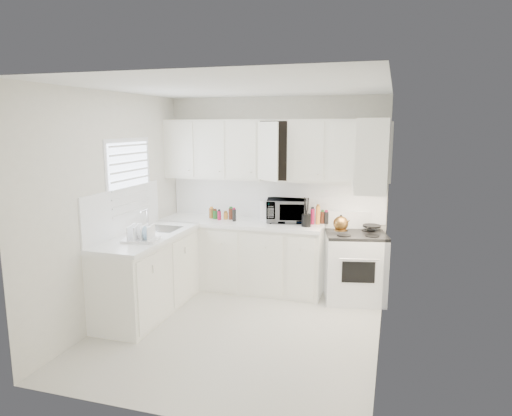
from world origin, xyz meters
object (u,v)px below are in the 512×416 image
at_px(stove, 355,258).
at_px(rice_cooker, 274,213).
at_px(tea_kettle, 341,222).
at_px(utensil_crock, 306,212).
at_px(dish_rack, 140,232).
at_px(microwave, 287,208).

relative_size(stove, rice_cooker, 4.84).
distance_m(stove, tea_kettle, 0.54).
height_order(rice_cooker, utensil_crock, utensil_crock).
relative_size(rice_cooker, dish_rack, 0.62).
relative_size(rice_cooker, utensil_crock, 0.60).
bearing_deg(rice_cooker, microwave, 4.65).
distance_m(stove, dish_rack, 2.68).
height_order(tea_kettle, rice_cooker, rice_cooker).
xyz_separation_m(microwave, utensil_crock, (0.30, -0.22, 0.01)).
bearing_deg(stove, utensil_crock, 175.54).
bearing_deg(stove, dish_rack, -161.15).
bearing_deg(utensil_crock, rice_cooker, 157.37).
bearing_deg(dish_rack, utensil_crock, 26.68).
bearing_deg(tea_kettle, dish_rack, -127.13).
height_order(microwave, rice_cooker, microwave).
bearing_deg(tea_kettle, stove, 64.42).
bearing_deg(rice_cooker, utensil_crock, -26.28).
height_order(stove, rice_cooker, rice_cooker).
xyz_separation_m(tea_kettle, dish_rack, (-2.08, -1.20, 0.01)).
relative_size(stove, dish_rack, 2.99).
bearing_deg(dish_rack, rice_cooker, 40.34).
height_order(stove, dish_rack, dish_rack).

